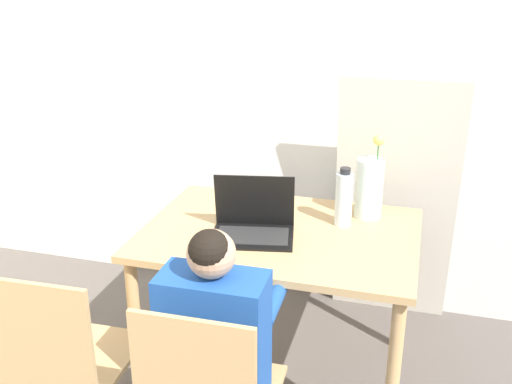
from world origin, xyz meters
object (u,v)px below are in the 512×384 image
Objects in this scene: water_bottle at (344,198)px; laptop at (253,221)px; chair_spare at (66,365)px; person_seated at (219,334)px; flower_vase at (369,186)px.

laptop is at bearing -149.90° from water_bottle.
laptop is at bearing -129.76° from chair_spare.
water_bottle reaches higher than laptop.
flower_vase is (0.38, 0.89, 0.23)m from person_seated.
chair_spare is at bearing -138.97° from laptop.
flower_vase is at bearing -136.15° from chair_spare.
person_seated reaches higher than chair_spare.
person_seated is at bearing -175.42° from chair_spare.
laptop is 1.46× the size of water_bottle.
flower_vase is at bearing 24.79° from laptop.
chair_spare is at bearing -134.77° from water_bottle.
chair_spare is 0.88m from laptop.
laptop is (0.50, 0.65, 0.33)m from chair_spare.
chair_spare is at bearing -134.01° from flower_vase.
laptop is 0.39m from water_bottle.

